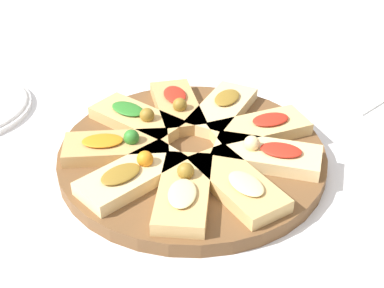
% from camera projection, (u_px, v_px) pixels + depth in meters
% --- Properties ---
extents(ground_plane, '(3.00, 3.00, 0.00)m').
position_uv_depth(ground_plane, '(192.00, 161.00, 0.88)').
color(ground_plane, white).
extents(serving_board, '(0.43, 0.43, 0.02)m').
position_uv_depth(serving_board, '(192.00, 155.00, 0.87)').
color(serving_board, brown).
rests_on(serving_board, ground_plane).
extents(focaccia_slice_0, '(0.09, 0.17, 0.04)m').
position_uv_depth(focaccia_slice_0, '(133.00, 175.00, 0.79)').
color(focaccia_slice_0, '#E5C689').
rests_on(focaccia_slice_0, serving_board).
extents(focaccia_slice_1, '(0.17, 0.16, 0.04)m').
position_uv_depth(focaccia_slice_1, '(184.00, 191.00, 0.76)').
color(focaccia_slice_1, tan).
rests_on(focaccia_slice_1, serving_board).
extents(focaccia_slice_2, '(0.17, 0.08, 0.03)m').
position_uv_depth(focaccia_slice_2, '(237.00, 184.00, 0.77)').
color(focaccia_slice_2, tan).
rests_on(focaccia_slice_2, serving_board).
extents(focaccia_slice_3, '(0.18, 0.16, 0.04)m').
position_uv_depth(focaccia_slice_3, '(267.00, 154.00, 0.83)').
color(focaccia_slice_3, '#E5C689').
rests_on(focaccia_slice_3, serving_board).
extents(focaccia_slice_4, '(0.11, 0.18, 0.03)m').
position_uv_depth(focaccia_slice_4, '(260.00, 128.00, 0.90)').
color(focaccia_slice_4, '#DBB775').
rests_on(focaccia_slice_4, serving_board).
extents(focaccia_slice_5, '(0.14, 0.18, 0.03)m').
position_uv_depth(focaccia_slice_5, '(222.00, 109.00, 0.95)').
color(focaccia_slice_5, '#E5C689').
rests_on(focaccia_slice_5, serving_board).
extents(focaccia_slice_6, '(0.18, 0.13, 0.04)m').
position_uv_depth(focaccia_slice_6, '(177.00, 106.00, 0.96)').
color(focaccia_slice_6, tan).
rests_on(focaccia_slice_6, serving_board).
extents(focaccia_slice_7, '(0.18, 0.11, 0.04)m').
position_uv_depth(focaccia_slice_7, '(137.00, 119.00, 0.92)').
color(focaccia_slice_7, tan).
rests_on(focaccia_slice_7, serving_board).
extents(focaccia_slice_8, '(0.15, 0.18, 0.04)m').
position_uv_depth(focaccia_slice_8, '(116.00, 146.00, 0.85)').
color(focaccia_slice_8, tan).
rests_on(focaccia_slice_8, serving_board).
extents(napkin_stack, '(0.14, 0.12, 0.01)m').
position_uv_depth(napkin_stack, '(350.00, 92.00, 1.06)').
color(napkin_stack, white).
rests_on(napkin_stack, ground_plane).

